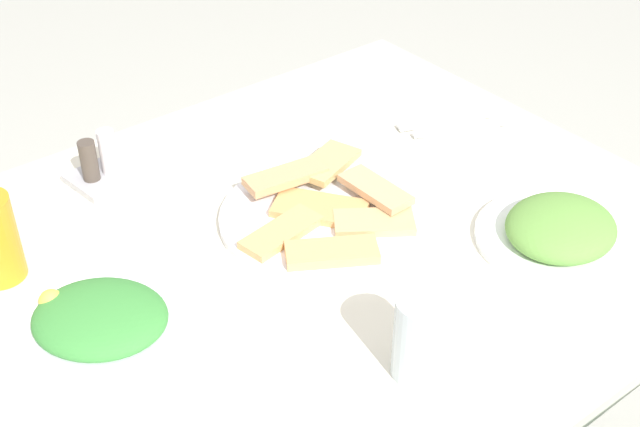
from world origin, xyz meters
name	(u,v)px	position (x,y,z in m)	size (l,w,h in m)	color
dining_table	(318,281)	(0.00, 0.00, 0.64)	(1.03, 0.88, 0.72)	silver
pide_platter	(325,214)	(-0.03, -0.03, 0.73)	(0.30, 0.30, 0.04)	white
salad_plate_greens	(560,231)	(-0.26, 0.22, 0.74)	(0.23, 0.23, 0.05)	white
salad_plate_rice	(100,321)	(0.33, -0.02, 0.74)	(0.22, 0.22, 0.04)	white
drinking_glass	(422,337)	(0.07, 0.28, 0.77)	(0.07, 0.07, 0.11)	silver
paper_napkin	(452,127)	(-0.37, -0.10, 0.72)	(0.12, 0.12, 0.00)	white
fork	(445,121)	(-0.37, -0.12, 0.72)	(0.17, 0.02, 0.01)	silver
spoon	(460,129)	(-0.37, -0.08, 0.72)	(0.17, 0.01, 0.01)	silver
condiment_caddy	(101,167)	(0.17, -0.32, 0.74)	(0.10, 0.10, 0.08)	#B2B2B7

